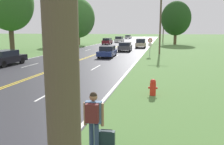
# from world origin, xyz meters

# --- Properties ---
(hitchhiker_person) EXTENTS (0.57, 0.41, 1.67)m
(hitchhiker_person) POSITION_xyz_m (7.25, 2.19, 1.02)
(hitchhiker_person) COLOR navy
(hitchhiker_person) RESTS_ON ground
(suitcase) EXTENTS (0.47, 0.19, 0.62)m
(suitcase) POSITION_xyz_m (7.59, 2.29, 0.29)
(suitcase) COLOR #19282D
(suitcase) RESTS_ON ground
(fire_hydrant) EXTENTS (0.47, 0.31, 0.85)m
(fire_hydrant) POSITION_xyz_m (8.60, 8.31, 0.43)
(fire_hydrant) COLOR red
(fire_hydrant) RESTS_ON ground
(traffic_sign) EXTENTS (0.60, 0.10, 2.33)m
(traffic_sign) POSITION_xyz_m (7.44, 26.82, 1.75)
(traffic_sign) COLOR gray
(traffic_sign) RESTS_ON ground
(utility_pole_midground) EXTENTS (1.80, 0.24, 8.48)m
(utility_pole_midground) POSITION_xyz_m (8.59, 30.18, 4.39)
(utility_pole_midground) COLOR brown
(utility_pole_midground) RESTS_ON ground
(utility_pole_far) EXTENTS (1.80, 0.24, 8.41)m
(utility_pole_far) POSITION_xyz_m (9.02, 62.56, 4.36)
(utility_pole_far) COLOR brown
(utility_pole_far) RESTS_ON ground
(tree_left_verge) EXTENTS (6.83, 6.83, 9.94)m
(tree_left_verge) POSITION_xyz_m (11.81, 54.56, 5.99)
(tree_left_verge) COLOR brown
(tree_left_verge) RESTS_ON ground
(tree_behind_sign) EXTENTS (7.19, 7.19, 11.44)m
(tree_behind_sign) POSITION_xyz_m (-13.78, 29.08, 7.28)
(tree_behind_sign) COLOR #473828
(tree_behind_sign) RESTS_ON ground
(tree_mid_treeline) EXTENTS (7.54, 7.54, 10.27)m
(tree_mid_treeline) POSITION_xyz_m (-9.65, 47.39, 5.92)
(tree_mid_treeline) COLOR brown
(tree_mid_treeline) RESTS_ON ground
(car_black_sedan_nearest) EXTENTS (1.87, 4.50, 1.44)m
(car_black_sedan_nearest) POSITION_xyz_m (-5.46, 15.93, 0.75)
(car_black_sedan_nearest) COLOR black
(car_black_sedan_nearest) RESTS_ON ground
(car_dark_blue_sedan_approaching) EXTENTS (2.02, 4.32, 1.39)m
(car_dark_blue_sedan_approaching) POSITION_xyz_m (2.35, 24.78, 0.72)
(car_dark_blue_sedan_approaching) COLOR black
(car_dark_blue_sedan_approaching) RESTS_ON ground
(car_dark_grey_hatchback_mid_near) EXTENTS (2.12, 3.72, 1.41)m
(car_dark_grey_hatchback_mid_near) POSITION_xyz_m (3.22, 33.40, 0.77)
(car_dark_grey_hatchback_mid_near) COLOR black
(car_dark_grey_hatchback_mid_near) RESTS_ON ground
(car_champagne_suv_mid_far) EXTENTS (2.00, 4.64, 1.70)m
(car_champagne_suv_mid_far) POSITION_xyz_m (4.95, 41.75, 0.92)
(car_champagne_suv_mid_far) COLOR black
(car_champagne_suv_mid_far) RESTS_ON ground
(car_maroon_hatchback_receding) EXTENTS (1.78, 3.84, 1.50)m
(car_maroon_hatchback_receding) POSITION_xyz_m (-3.64, 50.33, 0.80)
(car_maroon_hatchback_receding) COLOR black
(car_maroon_hatchback_receding) RESTS_ON ground
(car_white_hatchback_distant) EXTENTS (2.09, 3.53, 1.63)m
(car_white_hatchback_distant) POSITION_xyz_m (-2.60, 60.10, 0.86)
(car_white_hatchback_distant) COLOR black
(car_white_hatchback_distant) RESTS_ON ground
(car_silver_sedan_horizon) EXTENTS (2.10, 4.62, 1.45)m
(car_silver_sedan_horizon) POSITION_xyz_m (-4.01, 86.78, 0.77)
(car_silver_sedan_horizon) COLOR black
(car_silver_sedan_horizon) RESTS_ON ground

